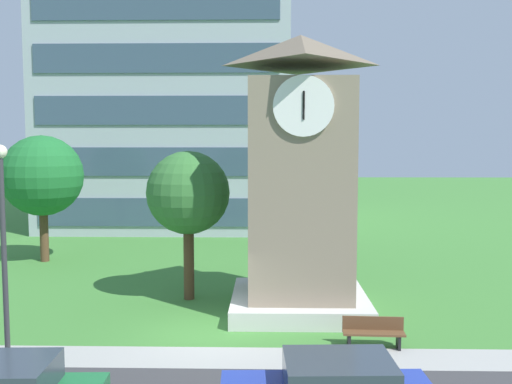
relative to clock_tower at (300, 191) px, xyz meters
name	(u,v)px	position (x,y,z in m)	size (l,w,h in m)	color
ground_plane	(204,332)	(-3.15, -2.44, -4.32)	(160.00, 160.00, 0.00)	#3D7A33
kerb_strip	(196,357)	(-3.15, -4.58, -4.32)	(120.00, 1.60, 0.01)	#9E9E99
office_building	(177,73)	(-8.11, 23.45, 6.88)	(16.67, 15.88, 22.40)	#9EA8B2
clock_tower	(300,191)	(0.00, 0.00, 0.00)	(4.78, 4.78, 9.73)	gray
park_bench	(373,332)	(1.99, -3.66, -3.86)	(1.82, 0.57, 0.88)	brown
street_lamp	(3,232)	(-8.05, -5.49, -0.63)	(0.36, 0.36, 5.97)	#333338
tree_by_building	(42,176)	(-12.47, 8.16, 0.01)	(4.04, 4.04, 6.38)	#513823
tree_streetside	(188,194)	(-4.17, 1.40, -0.24)	(3.17, 3.17, 5.71)	#513823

